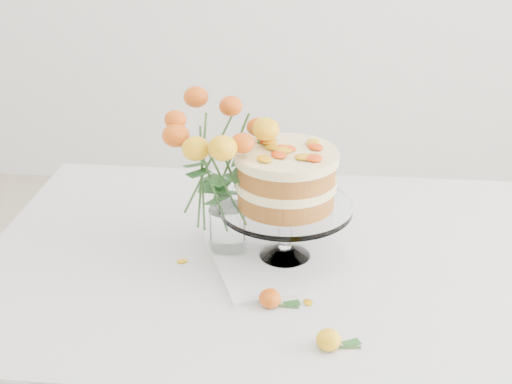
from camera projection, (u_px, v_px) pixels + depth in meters
table at (301, 288)px, 1.62m from camera, size 1.43×0.93×0.76m
napkin at (285, 257)px, 1.57m from camera, size 0.40×0.40×0.01m
cake_stand at (286, 184)px, 1.50m from camera, size 0.29×0.29×0.26m
rose_vase at (226, 151)px, 1.50m from camera, size 0.32×0.32×0.41m
loose_rose_near at (329, 340)px, 1.28m from camera, size 0.08×0.05×0.04m
loose_rose_far at (270, 298)px, 1.40m from camera, size 0.08×0.04×0.04m
stray_petal_a at (243, 277)px, 1.50m from camera, size 0.03×0.02×0.00m
stray_petal_b at (289, 290)px, 1.46m from camera, size 0.03×0.02×0.00m
stray_petal_c at (308, 302)px, 1.42m from camera, size 0.03×0.02×0.00m
stray_petal_d at (182, 262)px, 1.56m from camera, size 0.03×0.02×0.00m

